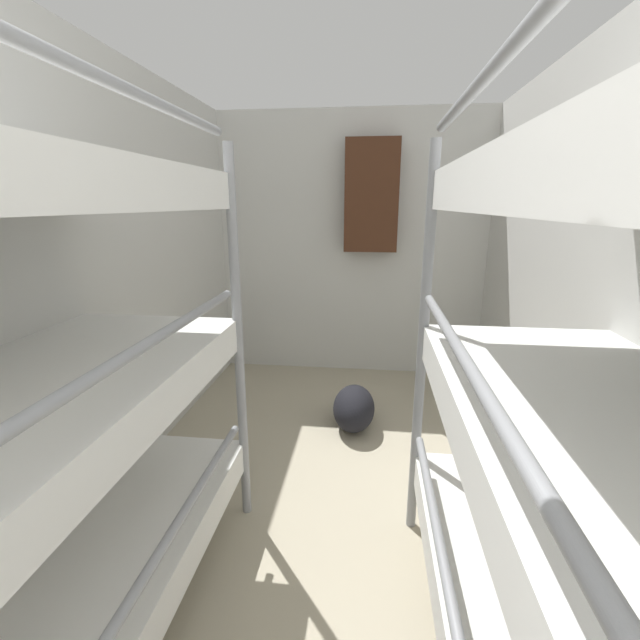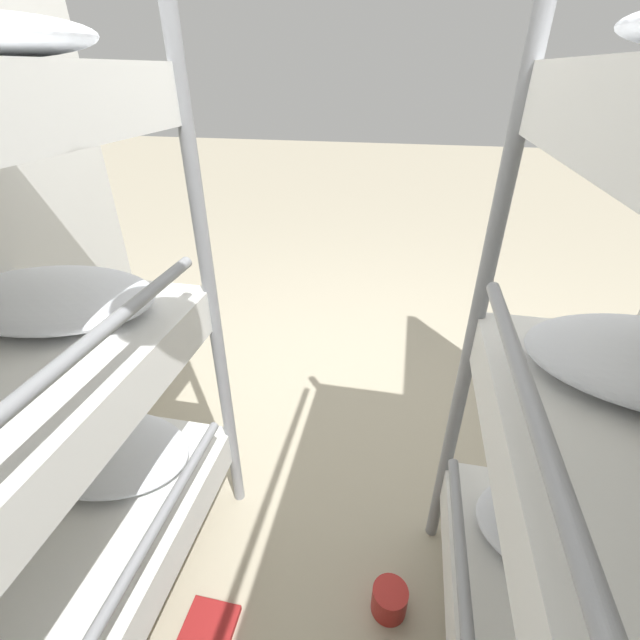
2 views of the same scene
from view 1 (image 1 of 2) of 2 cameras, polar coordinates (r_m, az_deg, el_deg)
name	(u,v)px [view 1 (image 1 of 2)]	position (r m, az deg, el deg)	size (l,w,h in m)	color
wall_left	(49,294)	(2.17, -32.40, 2.89)	(0.06, 4.42, 2.27)	silver
wall_back	(351,248)	(3.84, 4.20, 9.62)	(2.43, 0.06, 2.27)	silver
duffel_bag	(354,408)	(3.03, 4.53, -11.61)	(0.29, 0.46, 0.29)	black
hanging_coat	(372,196)	(3.67, 6.89, 16.07)	(0.44, 0.12, 0.90)	#472819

